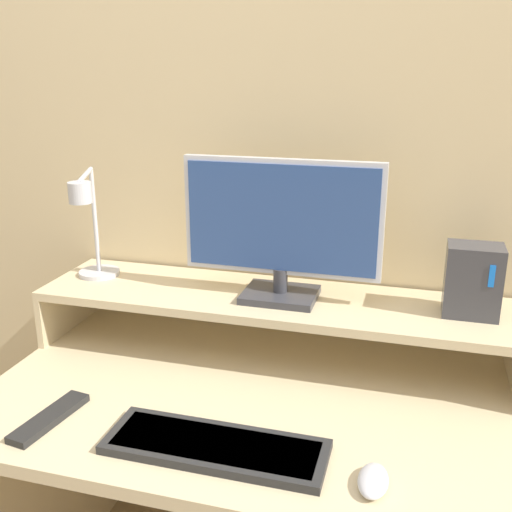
{
  "coord_description": "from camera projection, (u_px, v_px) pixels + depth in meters",
  "views": [
    {
      "loc": [
        0.35,
        -0.79,
        1.43
      ],
      "look_at": [
        0.01,
        0.4,
        1.03
      ],
      "focal_mm": 42.0,
      "sensor_mm": 36.0,
      "label": 1
    }
  ],
  "objects": [
    {
      "name": "router_dock",
      "position": [
        473.0,
        280.0,
        1.38
      ],
      "size": [
        0.13,
        0.09,
        0.17
      ],
      "color": "#3D3D42",
      "rests_on": "monitor_shelf"
    },
    {
      "name": "monitor",
      "position": [
        281.0,
        227.0,
        1.45
      ],
      "size": [
        0.49,
        0.15,
        0.35
      ],
      "color": "#38383D",
      "rests_on": "monitor_shelf"
    },
    {
      "name": "wall_back",
      "position": [
        290.0,
        136.0,
        1.58
      ],
      "size": [
        6.0,
        0.05,
        2.5
      ],
      "color": "beige",
      "rests_on": "ground_plane"
    },
    {
      "name": "monitor_shelf",
      "position": [
        271.0,
        304.0,
        1.53
      ],
      "size": [
        1.2,
        0.3,
        0.16
      ],
      "color": "beige",
      "rests_on": "desk"
    },
    {
      "name": "mouse",
      "position": [
        373.0,
        481.0,
        1.07
      ],
      "size": [
        0.05,
        0.1,
        0.03
      ],
      "color": "silver",
      "rests_on": "desk"
    },
    {
      "name": "desk_lamp",
      "position": [
        91.0,
        230.0,
        1.55
      ],
      "size": [
        0.15,
        0.26,
        0.3
      ],
      "color": "silver",
      "rests_on": "monitor_shelf"
    },
    {
      "name": "remote_control",
      "position": [
        50.0,
        418.0,
        1.27
      ],
      "size": [
        0.08,
        0.2,
        0.02
      ],
      "color": "black",
      "rests_on": "desk"
    },
    {
      "name": "desk",
      "position": [
        248.0,
        468.0,
        1.44
      ],
      "size": [
        1.2,
        0.73,
        0.71
      ],
      "color": "beige",
      "rests_on": "ground_plane"
    },
    {
      "name": "keyboard",
      "position": [
        216.0,
        446.0,
        1.17
      ],
      "size": [
        0.44,
        0.15,
        0.02
      ],
      "color": "#282828",
      "rests_on": "desk"
    }
  ]
}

